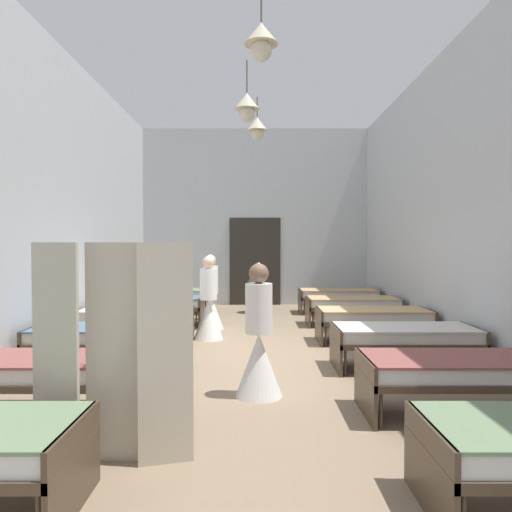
# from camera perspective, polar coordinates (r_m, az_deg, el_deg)

# --- Properties ---
(ground_plane) EXTENTS (6.77, 12.19, 0.10)m
(ground_plane) POSITION_cam_1_polar(r_m,az_deg,el_deg) (7.34, -0.02, -12.19)
(ground_plane) COLOR #8C755B
(room_shell) EXTENTS (6.57, 11.79, 4.85)m
(room_shell) POSITION_cam_1_polar(r_m,az_deg,el_deg) (8.48, 0.01, 6.56)
(room_shell) COLOR silver
(room_shell) RESTS_ON ground
(bed_left_row_1) EXTENTS (1.90, 0.84, 0.57)m
(bed_left_row_1) POSITION_cam_1_polar(r_m,az_deg,el_deg) (5.18, -23.87, -12.59)
(bed_left_row_1) COLOR #473828
(bed_left_row_1) RESTS_ON ground
(bed_right_row_1) EXTENTS (1.90, 0.84, 0.57)m
(bed_right_row_1) POSITION_cam_1_polar(r_m,az_deg,el_deg) (5.16, 23.70, -12.65)
(bed_right_row_1) COLOR #473828
(bed_right_row_1) RESTS_ON ground
(bed_left_row_2) EXTENTS (1.90, 0.84, 0.57)m
(bed_left_row_2) POSITION_cam_1_polar(r_m,az_deg,el_deg) (6.73, -17.89, -9.27)
(bed_left_row_2) COLOR #473828
(bed_left_row_2) RESTS_ON ground
(bed_right_row_2) EXTENTS (1.90, 0.84, 0.57)m
(bed_right_row_2) POSITION_cam_1_polar(r_m,az_deg,el_deg) (6.71, 17.83, -9.29)
(bed_right_row_2) COLOR #473828
(bed_right_row_2) RESTS_ON ground
(bed_left_row_3) EXTENTS (1.90, 0.84, 0.57)m
(bed_left_row_3) POSITION_cam_1_polar(r_m,az_deg,el_deg) (8.34, -14.23, -7.15)
(bed_left_row_3) COLOR #473828
(bed_left_row_3) RESTS_ON ground
(bed_right_row_3) EXTENTS (1.90, 0.84, 0.57)m
(bed_right_row_3) POSITION_cam_1_polar(r_m,az_deg,el_deg) (8.32, 14.26, -7.17)
(bed_right_row_3) COLOR #473828
(bed_right_row_3) RESTS_ON ground
(bed_left_row_4) EXTENTS (1.90, 0.84, 0.57)m
(bed_left_row_4) POSITION_cam_1_polar(r_m,az_deg,el_deg) (9.98, -11.79, -5.71)
(bed_left_row_4) COLOR #473828
(bed_left_row_4) RESTS_ON ground
(bed_right_row_4) EXTENTS (1.90, 0.84, 0.57)m
(bed_right_row_4) POSITION_cam_1_polar(r_m,az_deg,el_deg) (9.96, 11.87, -5.72)
(bed_right_row_4) COLOR #473828
(bed_right_row_4) RESTS_ON ground
(bed_left_row_5) EXTENTS (1.90, 0.84, 0.57)m
(bed_left_row_5) POSITION_cam_1_polar(r_m,az_deg,el_deg) (11.63, -10.05, -4.67)
(bed_left_row_5) COLOR #473828
(bed_left_row_5) RESTS_ON ground
(bed_right_row_5) EXTENTS (1.90, 0.84, 0.57)m
(bed_right_row_5) POSITION_cam_1_polar(r_m,az_deg,el_deg) (11.62, 10.17, -4.68)
(bed_right_row_5) COLOR #473828
(bed_right_row_5) RESTS_ON ground
(nurse_near_aisle) EXTENTS (0.52, 0.52, 1.49)m
(nurse_near_aisle) POSITION_cam_1_polar(r_m,az_deg,el_deg) (8.36, -5.60, -6.47)
(nurse_near_aisle) COLOR white
(nurse_near_aisle) RESTS_ON ground
(nurse_mid_aisle) EXTENTS (0.52, 0.52, 1.49)m
(nurse_mid_aisle) POSITION_cam_1_polar(r_m,az_deg,el_deg) (9.33, -5.35, -5.63)
(nurse_mid_aisle) COLOR white
(nurse_mid_aisle) RESTS_ON ground
(nurse_far_aisle) EXTENTS (0.52, 0.52, 1.49)m
(nurse_far_aisle) POSITION_cam_1_polar(r_m,az_deg,el_deg) (5.28, 0.54, -11.18)
(nurse_far_aisle) COLOR white
(nurse_far_aisle) RESTS_ON ground
(potted_plant) EXTENTS (0.58, 0.58, 1.24)m
(potted_plant) POSITION_cam_1_polar(r_m,az_deg,el_deg) (11.47, 0.22, -3.02)
(potted_plant) COLOR brown
(potted_plant) RESTS_ON ground
(privacy_screen) EXTENTS (1.25, 0.17, 1.70)m
(privacy_screen) POSITION_cam_1_polar(r_m,az_deg,el_deg) (3.84, -16.97, -11.19)
(privacy_screen) COLOR #BCB29E
(privacy_screen) RESTS_ON ground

